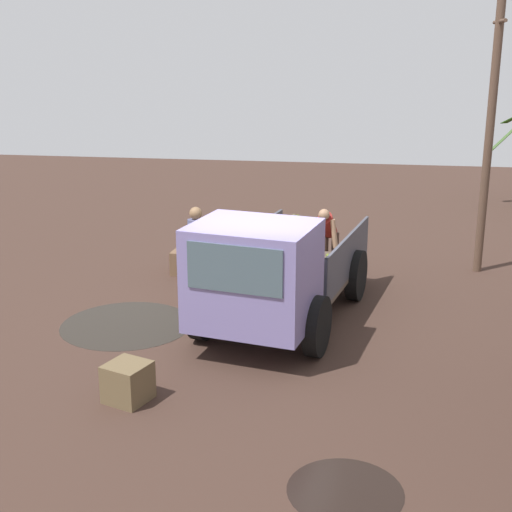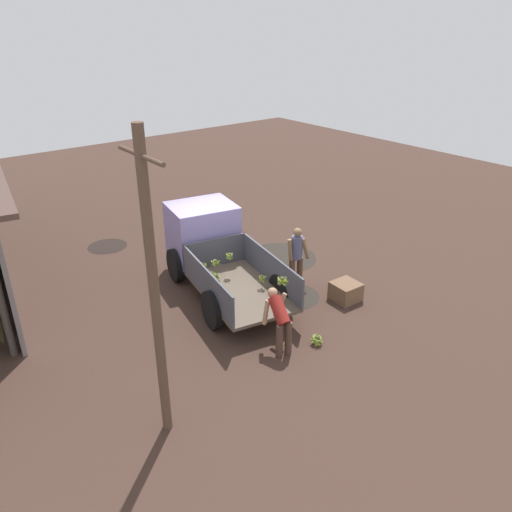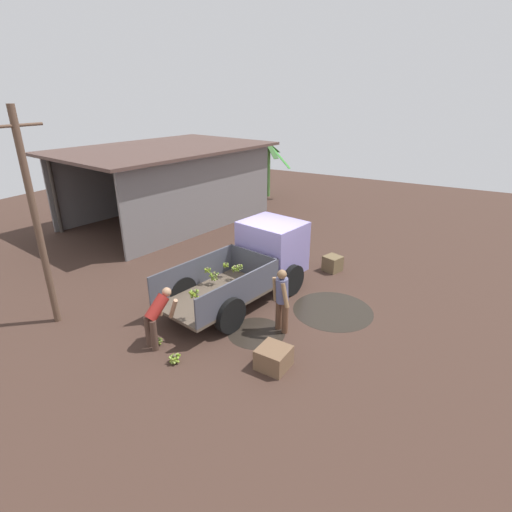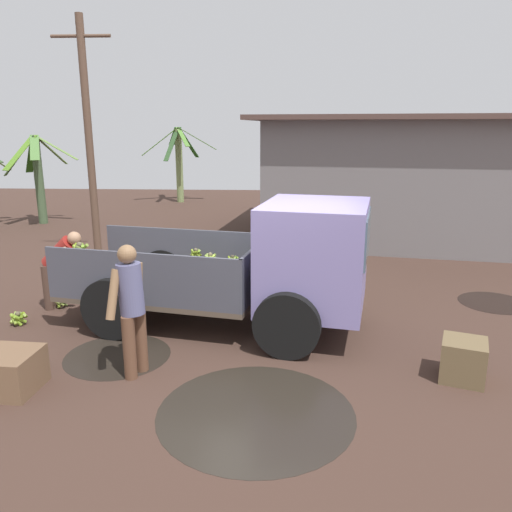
{
  "view_description": "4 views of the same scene",
  "coord_description": "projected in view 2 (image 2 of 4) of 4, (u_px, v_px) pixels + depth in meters",
  "views": [
    {
      "loc": [
        10.45,
        1.65,
        4.48
      ],
      "look_at": [
        -0.5,
        -0.11,
        1.2
      ],
      "focal_mm": 50.0,
      "sensor_mm": 36.0,
      "label": 1
    },
    {
      "loc": [
        -10.46,
        6.93,
        6.62
      ],
      "look_at": [
        -1.89,
        0.07,
        1.38
      ],
      "focal_mm": 35.0,
      "sensor_mm": 36.0,
      "label": 2
    },
    {
      "loc": [
        -9.58,
        -5.06,
        5.64
      ],
      "look_at": [
        -0.78,
        -0.16,
        1.44
      ],
      "focal_mm": 28.0,
      "sensor_mm": 36.0,
      "label": 3
    },
    {
      "loc": [
        0.1,
        -7.14,
        3.05
      ],
      "look_at": [
        -0.35,
        1.19,
        0.9
      ],
      "focal_mm": 35.0,
      "sensor_mm": 36.0,
      "label": 4
    }
  ],
  "objects": [
    {
      "name": "mud_patch_2",
      "position": [
        292.0,
        296.0,
        13.13
      ],
      "size": [
        1.45,
        1.45,
        0.01
      ],
      "primitive_type": "cylinder",
      "color": "black",
      "rests_on": "ground"
    },
    {
      "name": "cargo_truck",
      "position": [
        210.0,
        243.0,
        13.65
      ],
      "size": [
        4.92,
        2.74,
        2.0
      ],
      "rotation": [
        0.0,
        0.0,
        -0.2
      ],
      "color": "brown",
      "rests_on": "ground"
    },
    {
      "name": "person_worker_loading",
      "position": [
        279.0,
        318.0,
        10.7
      ],
      "size": [
        0.76,
        0.67,
        1.38
      ],
      "rotation": [
        0.0,
        0.0,
        -0.2
      ],
      "color": "#4B352B",
      "rests_on": "ground"
    },
    {
      "name": "wooden_crate_1",
      "position": [
        209.0,
        232.0,
        16.44
      ],
      "size": [
        0.67,
        0.67,
        0.52
      ],
      "primitive_type": "cube",
      "rotation": [
        0.0,
        0.0,
        2.79
      ],
      "color": "brown",
      "rests_on": "ground"
    },
    {
      "name": "utility_pole",
      "position": [
        154.0,
        292.0,
        7.75
      ],
      "size": [
        1.28,
        0.17,
        5.37
      ],
      "color": "brown",
      "rests_on": "ground"
    },
    {
      "name": "mud_patch_1",
      "position": [
        280.0,
        257.0,
        15.27
      ],
      "size": [
        2.2,
        2.2,
        0.01
      ],
      "primitive_type": "cylinder",
      "color": "black",
      "rests_on": "ground"
    },
    {
      "name": "banana_bunch_on_ground_1",
      "position": [
        317.0,
        340.0,
        11.15
      ],
      "size": [
        0.29,
        0.28,
        0.23
      ],
      "color": "brown",
      "rests_on": "ground"
    },
    {
      "name": "ground",
      "position": [
        217.0,
        277.0,
        14.12
      ],
      "size": [
        36.0,
        36.0,
        0.0
      ],
      "primitive_type": "plane",
      "color": "#3F2B23"
    },
    {
      "name": "mud_patch_0",
      "position": [
        107.0,
        246.0,
        16.02
      ],
      "size": [
        1.23,
        1.23,
        0.01
      ],
      "primitive_type": "cylinder",
      "color": "black",
      "rests_on": "ground"
    },
    {
      "name": "banana_bunch_on_ground_0",
      "position": [
        280.0,
        346.0,
        10.95
      ],
      "size": [
        0.21,
        0.22,
        0.18
      ],
      "color": "#413A2A",
      "rests_on": "ground"
    },
    {
      "name": "wooden_crate_0",
      "position": [
        346.0,
        291.0,
        12.89
      ],
      "size": [
        0.7,
        0.7,
        0.48
      ],
      "primitive_type": "cube",
      "rotation": [
        0.0,
        0.0,
        6.23
      ],
      "color": "brown",
      "rests_on": "ground"
    },
    {
      "name": "person_foreground_visitor",
      "position": [
        297.0,
        254.0,
        13.29
      ],
      "size": [
        0.47,
        0.61,
        1.69
      ],
      "rotation": [
        0.0,
        0.0,
        2.78
      ],
      "color": "brown",
      "rests_on": "ground"
    }
  ]
}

